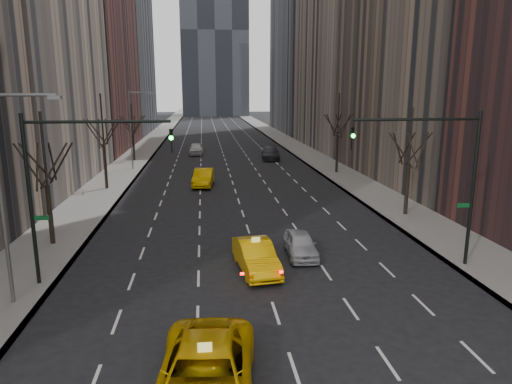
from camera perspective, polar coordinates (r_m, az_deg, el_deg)
name	(u,v)px	position (r m, az deg, el deg)	size (l,w,h in m)	color
sidewalk_left	(148,145)	(80.43, -13.32, 5.73)	(4.50, 320.00, 0.15)	slate
sidewalk_right	(289,143)	(81.29, 4.19, 6.10)	(4.50, 320.00, 0.15)	slate
bld_left_far	(75,3)	(78.71, -21.71, 21.11)	(14.00, 28.00, 44.00)	brown
tree_lw_b	(47,185)	(29.36, -24.65, 0.80)	(3.36, 3.50, 7.82)	black
tree_lw_c	(104,147)	(44.61, -18.47, 5.35)	(3.36, 3.50, 8.74)	black
tree_lw_d	(133,134)	(62.29, -15.12, 6.98)	(3.36, 3.50, 7.36)	black
tree_rw_b	(409,166)	(35.11, 18.53, 3.04)	(3.36, 3.50, 7.82)	black
tree_rw_c	(338,138)	(51.79, 10.18, 6.70)	(3.36, 3.50, 8.74)	black
traffic_mast_left	(66,172)	(22.56, -22.66, 2.33)	(6.69, 0.39, 8.00)	black
traffic_mast_right	(444,165)	(24.73, 22.41, 3.17)	(6.69, 0.39, 8.00)	black
streetlight_near	(8,178)	(21.24, -28.62, 1.54)	(2.83, 0.22, 9.00)	slate
streetlight_far	(133,122)	(55.06, -15.09, 8.46)	(2.83, 0.22, 9.00)	slate
taxi_suv	(205,378)	(14.50, -6.39, -22.11)	(2.92, 6.34, 1.76)	#D7A004
taxi_sedan	(256,256)	(23.69, -0.02, -8.03)	(1.67, 4.78, 1.58)	#F8B105
silver_sedan_ahead	(301,244)	(25.91, 5.59, -6.51)	(1.62, 4.01, 1.37)	#ACAEB4
far_taxi	(204,177)	(44.92, -6.57, 1.83)	(1.77, 5.08, 1.67)	#F8B705
far_suv_grey	(271,153)	(62.30, 1.84, 4.90)	(2.40, 5.89, 1.71)	#2A292E
far_car_white	(196,149)	(67.37, -7.50, 5.36)	(2.00, 4.97, 1.69)	silver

